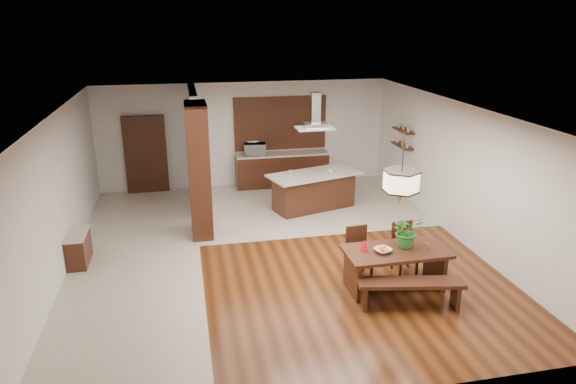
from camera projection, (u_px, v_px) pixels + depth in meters
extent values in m
plane|color=#3E1D0B|center=(274.00, 250.00, 10.60)|extent=(9.00, 9.00, 0.00)
cube|color=white|center=(272.00, 110.00, 9.66)|extent=(8.00, 9.00, 0.04)
cube|color=silver|center=(245.00, 135.00, 14.29)|extent=(8.00, 0.04, 2.90)
cube|color=silver|center=(342.00, 300.00, 5.96)|extent=(8.00, 0.04, 2.90)
cube|color=silver|center=(58.00, 197.00, 9.36)|extent=(0.04, 9.00, 2.90)
cube|color=silver|center=(458.00, 172.00, 10.90)|extent=(0.04, 9.00, 2.90)
cube|color=beige|center=(136.00, 262.00, 10.07)|extent=(2.50, 9.00, 0.01)
cube|color=beige|center=(304.00, 204.00, 13.15)|extent=(5.50, 4.00, 0.01)
cube|color=#401A10|center=(272.00, 111.00, 9.66)|extent=(8.00, 9.00, 0.02)
cube|color=black|center=(199.00, 171.00, 10.97)|extent=(0.45, 1.00, 2.90)
cube|color=silver|center=(195.00, 147.00, 12.91)|extent=(0.18, 2.40, 2.90)
cube|color=black|center=(79.00, 248.00, 9.95)|extent=(0.37, 0.88, 0.63)
cube|color=black|center=(146.00, 155.00, 13.81)|extent=(1.10, 0.20, 2.10)
cube|color=black|center=(282.00, 170.00, 14.53)|extent=(2.60, 0.60, 0.90)
cube|color=beige|center=(282.00, 154.00, 14.38)|extent=(2.60, 0.62, 0.05)
cube|color=brown|center=(280.00, 123.00, 14.35)|extent=(2.60, 0.08, 1.50)
cube|color=black|center=(402.00, 146.00, 13.30)|extent=(0.26, 0.90, 0.04)
cube|color=black|center=(403.00, 130.00, 13.17)|extent=(0.26, 0.90, 0.04)
cube|color=black|center=(396.00, 251.00, 8.89)|extent=(1.80, 0.92, 0.06)
cube|color=black|center=(352.00, 275.00, 8.85)|extent=(0.09, 0.72, 0.69)
cube|color=black|center=(435.00, 266.00, 9.17)|extent=(0.09, 0.72, 0.69)
imported|color=#297226|center=(407.00, 231.00, 8.91)|extent=(0.54, 0.47, 0.59)
imported|color=beige|center=(383.00, 250.00, 8.77)|extent=(0.37, 0.37, 0.07)
cone|color=red|center=(364.00, 245.00, 8.80)|extent=(0.17, 0.17, 0.23)
cylinder|color=gold|center=(427.00, 246.00, 8.89)|extent=(0.09, 0.09, 0.10)
cube|color=black|center=(314.00, 192.00, 12.76)|extent=(2.10, 1.28, 0.89)
cube|color=beige|center=(315.00, 174.00, 12.56)|extent=(2.46, 1.60, 0.05)
imported|color=silver|center=(331.00, 171.00, 12.57)|extent=(0.14, 0.14, 0.09)
imported|color=#B3B6BA|center=(255.00, 149.00, 14.14)|extent=(0.60, 0.43, 0.32)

